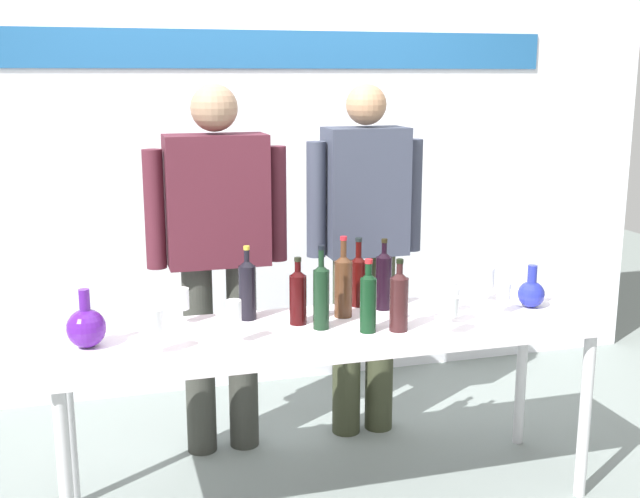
% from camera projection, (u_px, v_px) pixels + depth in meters
% --- Properties ---
extents(back_wall, '(4.80, 0.11, 3.00)m').
position_uv_depth(back_wall, '(257.00, 123.00, 4.35)').
color(back_wall, white).
rests_on(back_wall, ground).
extents(display_table, '(2.20, 0.62, 0.77)m').
position_uv_depth(display_table, '(330.00, 342.00, 3.20)').
color(display_table, white).
rests_on(display_table, ground).
extents(decanter_blue_left, '(0.15, 0.15, 0.22)m').
position_uv_depth(decanter_blue_left, '(86.00, 327.00, 2.93)').
color(decanter_blue_left, '#4D1885').
rests_on(decanter_blue_left, display_table).
extents(decanter_blue_right, '(0.12, 0.12, 0.19)m').
position_uv_depth(decanter_blue_right, '(531.00, 293.00, 3.44)').
color(decanter_blue_right, '#212998').
rests_on(decanter_blue_right, display_table).
extents(presenter_left, '(0.65, 0.22, 1.72)m').
position_uv_depth(presenter_left, '(218.00, 245.00, 3.60)').
color(presenter_left, '#33342E').
rests_on(presenter_left, ground).
extents(presenter_right, '(0.58, 0.22, 1.72)m').
position_uv_depth(presenter_right, '(364.00, 241.00, 3.80)').
color(presenter_right, '#333724').
rests_on(presenter_right, ground).
extents(wine_bottle_0, '(0.06, 0.06, 0.34)m').
position_uv_depth(wine_bottle_0, '(321.00, 294.00, 3.14)').
color(wine_bottle_0, black).
rests_on(wine_bottle_0, display_table).
extents(wine_bottle_1, '(0.07, 0.07, 0.31)m').
position_uv_depth(wine_bottle_1, '(247.00, 288.00, 3.26)').
color(wine_bottle_1, black).
rests_on(wine_bottle_1, display_table).
extents(wine_bottle_2, '(0.07, 0.07, 0.31)m').
position_uv_depth(wine_bottle_2, '(384.00, 279.00, 3.40)').
color(wine_bottle_2, black).
rests_on(wine_bottle_2, display_table).
extents(wine_bottle_3, '(0.07, 0.07, 0.30)m').
position_uv_depth(wine_bottle_3, '(368.00, 300.00, 3.10)').
color(wine_bottle_3, black).
rests_on(wine_bottle_3, display_table).
extents(wine_bottle_4, '(0.07, 0.07, 0.29)m').
position_uv_depth(wine_bottle_4, '(399.00, 299.00, 3.11)').
color(wine_bottle_4, '#311617').
rests_on(wine_bottle_4, display_table).
extents(wine_bottle_5, '(0.07, 0.07, 0.34)m').
position_uv_depth(wine_bottle_5, '(343.00, 284.00, 3.29)').
color(wine_bottle_5, '#482A18').
rests_on(wine_bottle_5, display_table).
extents(wine_bottle_6, '(0.07, 0.07, 0.28)m').
position_uv_depth(wine_bottle_6, '(298.00, 295.00, 3.20)').
color(wine_bottle_6, black).
rests_on(wine_bottle_6, display_table).
extents(wine_bottle_7, '(0.07, 0.07, 0.30)m').
position_uv_depth(wine_bottle_7, '(358.00, 278.00, 3.45)').
color(wine_bottle_7, '#360908').
rests_on(wine_bottle_7, display_table).
extents(wine_glass_left_0, '(0.07, 0.07, 0.17)m').
position_uv_depth(wine_glass_left_0, '(153.00, 322.00, 2.84)').
color(wine_glass_left_0, white).
rests_on(wine_glass_left_0, display_table).
extents(wine_glass_left_1, '(0.06, 0.06, 0.15)m').
position_uv_depth(wine_glass_left_1, '(182.00, 300.00, 3.21)').
color(wine_glass_left_1, white).
rests_on(wine_glass_left_1, display_table).
extents(wine_glass_left_2, '(0.06, 0.06, 0.17)m').
position_uv_depth(wine_glass_left_2, '(234.00, 313.00, 2.96)').
color(wine_glass_left_2, white).
rests_on(wine_glass_left_2, display_table).
extents(wine_glass_right_0, '(0.07, 0.07, 0.16)m').
position_uv_depth(wine_glass_right_0, '(450.00, 307.00, 3.06)').
color(wine_glass_right_0, white).
rests_on(wine_glass_right_0, display_table).
extents(wine_glass_right_1, '(0.07, 0.07, 0.15)m').
position_uv_depth(wine_glass_right_1, '(451.00, 299.00, 3.19)').
color(wine_glass_right_1, white).
rests_on(wine_glass_right_1, display_table).
extents(wine_glass_right_2, '(0.06, 0.06, 0.15)m').
position_uv_depth(wine_glass_right_2, '(487.00, 278.00, 3.52)').
color(wine_glass_right_2, white).
rests_on(wine_glass_right_2, display_table).
extents(wine_glass_right_3, '(0.06, 0.06, 0.13)m').
position_uv_depth(wine_glass_right_3, '(503.00, 292.00, 3.35)').
color(wine_glass_right_3, white).
rests_on(wine_glass_right_3, display_table).
extents(wine_glass_right_4, '(0.06, 0.06, 0.14)m').
position_uv_depth(wine_glass_right_4, '(450.00, 291.00, 3.34)').
color(wine_glass_right_4, white).
rests_on(wine_glass_right_4, display_table).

